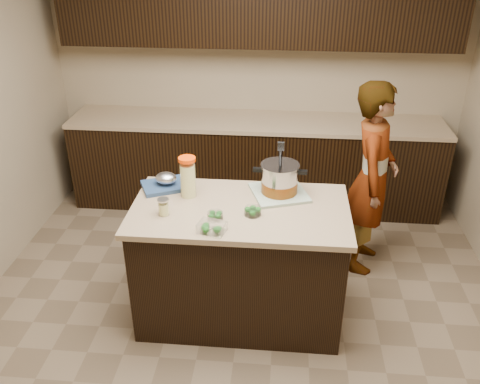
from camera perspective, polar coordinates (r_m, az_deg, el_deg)
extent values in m
plane|color=brown|center=(3.92, 0.00, -13.27)|extent=(4.00, 4.00, 0.00)
cube|color=tan|center=(5.08, 2.10, 14.04)|extent=(4.00, 0.04, 2.70)
cube|color=black|center=(5.11, 1.72, 3.15)|extent=(3.60, 0.60, 0.86)
cube|color=tan|center=(4.94, 1.80, 7.89)|extent=(3.60, 0.63, 0.04)
cube|color=black|center=(4.79, 2.10, 20.48)|extent=(3.60, 0.35, 0.75)
cube|color=black|center=(3.65, 0.00, -8.20)|extent=(1.40, 0.75, 0.86)
cube|color=tan|center=(3.40, 0.00, -2.08)|extent=(1.46, 0.81, 0.04)
cube|color=#4E7454|center=(3.56, 4.41, -0.08)|extent=(0.46, 0.46, 0.02)
cylinder|color=#B7B7BC|center=(3.51, 4.47, 1.46)|extent=(0.26, 0.26, 0.20)
cylinder|color=brown|center=(3.54, 4.44, 0.63)|extent=(0.26, 0.26, 0.08)
cylinder|color=#B7B7BC|center=(3.47, 4.54, 3.00)|extent=(0.28, 0.28, 0.01)
cube|color=black|center=(3.50, 1.97, 2.52)|extent=(0.06, 0.03, 0.03)
cube|color=black|center=(3.48, 7.06, 2.22)|extent=(0.06, 0.03, 0.03)
cylinder|color=black|center=(3.42, 4.56, 3.65)|extent=(0.03, 0.11, 0.24)
cylinder|color=#DEDA88|center=(3.50, -5.86, 1.29)|extent=(0.12, 0.12, 0.24)
cylinder|color=white|center=(3.49, -5.87, 1.51)|extent=(0.13, 0.13, 0.27)
cylinder|color=#FF4205|center=(3.43, -5.99, 3.65)|extent=(0.14, 0.14, 0.02)
cylinder|color=#DEDA88|center=(3.33, -8.57, -1.92)|extent=(0.07, 0.07, 0.08)
cylinder|color=white|center=(3.32, -8.58, -1.74)|extent=(0.07, 0.07, 0.10)
cylinder|color=silver|center=(3.29, -8.65, -0.82)|extent=(0.08, 0.08, 0.02)
cylinder|color=silver|center=(3.26, -2.81, -2.66)|extent=(0.13, 0.13, 0.05)
cylinder|color=silver|center=(3.30, 1.44, -2.17)|extent=(0.14, 0.14, 0.05)
cube|color=silver|center=(3.13, -3.18, -3.98)|extent=(0.19, 0.16, 0.06)
cube|color=navy|center=(3.67, -8.55, 0.68)|extent=(0.37, 0.34, 0.03)
ellipsoid|color=silver|center=(3.64, -8.31, 1.45)|extent=(0.15, 0.12, 0.08)
imported|color=gray|center=(4.14, 14.58, 1.42)|extent=(0.50, 0.65, 1.58)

